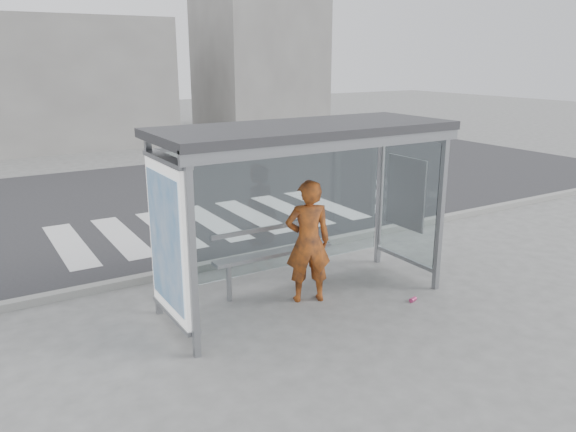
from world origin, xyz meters
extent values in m
plane|color=slate|center=(0.00, 0.00, 0.00)|extent=(80.00, 80.00, 0.00)
cube|color=#2C2B2E|center=(0.00, 7.00, 0.00)|extent=(30.00, 10.00, 0.01)
cube|color=gray|center=(0.00, 1.95, 0.06)|extent=(30.00, 0.18, 0.12)
cube|color=silver|center=(-2.50, 4.50, 0.00)|extent=(0.55, 3.00, 0.00)
cube|color=silver|center=(-1.50, 4.50, 0.00)|extent=(0.55, 3.00, 0.00)
cube|color=silver|center=(-0.50, 4.50, 0.00)|extent=(0.55, 3.00, 0.00)
cube|color=silver|center=(0.50, 4.50, 0.00)|extent=(0.55, 3.00, 0.00)
cube|color=silver|center=(1.50, 4.50, 0.00)|extent=(0.55, 3.00, 0.00)
cube|color=silver|center=(2.50, 4.50, 0.00)|extent=(0.55, 3.00, 0.00)
cube|color=silver|center=(3.50, 4.50, 0.00)|extent=(0.55, 3.00, 0.00)
cube|color=gray|center=(-2.00, -0.70, 1.25)|extent=(0.08, 0.08, 2.50)
cube|color=gray|center=(2.00, -0.70, 1.25)|extent=(0.08, 0.08, 2.50)
cube|color=gray|center=(-2.00, 0.70, 1.25)|extent=(0.08, 0.08, 2.50)
cube|color=gray|center=(2.00, 0.70, 1.25)|extent=(0.08, 0.08, 2.50)
cube|color=#2D2D30|center=(0.00, 0.00, 2.56)|extent=(4.25, 1.65, 0.12)
cube|color=gray|center=(0.00, -0.76, 2.45)|extent=(4.25, 0.06, 0.18)
cube|color=white|center=(0.00, 0.70, 1.30)|extent=(3.80, 0.02, 2.00)
cube|color=white|center=(-2.00, 0.00, 1.30)|extent=(0.15, 1.25, 2.00)
cube|color=#3782C6|center=(-1.92, 0.00, 1.30)|extent=(0.01, 1.10, 1.70)
cylinder|color=red|center=(-1.91, 0.25, 1.55)|extent=(0.02, 0.32, 0.32)
cube|color=white|center=(2.00, 0.00, 1.30)|extent=(0.03, 1.25, 2.00)
cube|color=beige|center=(1.97, 0.05, 1.40)|extent=(0.03, 0.86, 1.16)
cube|color=slate|center=(0.00, 18.00, 2.50)|extent=(8.00, 5.00, 5.00)
cube|color=slate|center=(9.00, 18.00, 3.50)|extent=(5.00, 5.00, 7.00)
imported|color=orange|center=(0.06, -0.01, 0.92)|extent=(0.79, 0.65, 1.84)
cube|color=gray|center=(-0.19, 0.57, 0.61)|extent=(1.98, 0.24, 0.06)
cylinder|color=gray|center=(-0.96, 0.57, 0.29)|extent=(0.08, 0.08, 0.58)
cylinder|color=gray|center=(0.58, 0.57, 0.29)|extent=(0.08, 0.08, 0.58)
cube|color=gray|center=(-0.19, 0.66, 0.99)|extent=(1.98, 0.04, 0.07)
cylinder|color=#D03D78|center=(1.36, -0.88, 0.03)|extent=(0.14, 0.10, 0.07)
camera|label=1|loc=(-4.22, -6.48, 3.51)|focal=35.00mm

